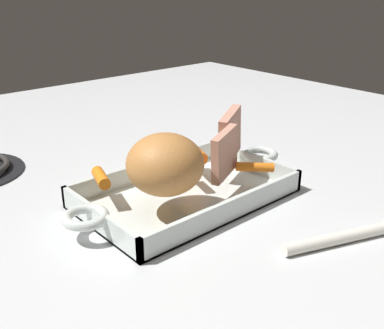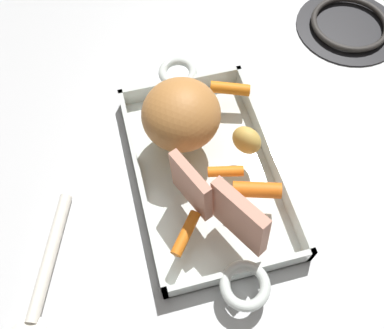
% 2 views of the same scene
% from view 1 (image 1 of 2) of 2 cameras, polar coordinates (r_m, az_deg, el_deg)
% --- Properties ---
extents(ground_plane, '(1.80, 1.80, 0.00)m').
position_cam_1_polar(ground_plane, '(0.74, -0.73, -4.28)').
color(ground_plane, silver).
extents(roasting_dish, '(0.42, 0.20, 0.04)m').
position_cam_1_polar(roasting_dish, '(0.73, -0.74, -3.44)').
color(roasting_dish, silver).
rests_on(roasting_dish, ground_plane).
extents(pork_roast, '(0.16, 0.16, 0.09)m').
position_cam_1_polar(pork_roast, '(0.65, -3.36, 0.03)').
color(pork_roast, '#BC7A3D').
rests_on(pork_roast, roasting_dish).
extents(roast_slice_outer, '(0.08, 0.04, 0.08)m').
position_cam_1_polar(roast_slice_outer, '(0.71, 4.08, 1.32)').
color(roast_slice_outer, tan).
rests_on(roast_slice_outer, roasting_dish).
extents(roast_slice_thin, '(0.09, 0.06, 0.09)m').
position_cam_1_polar(roast_slice_thin, '(0.78, 4.76, 3.58)').
color(roast_slice_thin, tan).
rests_on(roast_slice_thin, roasting_dish).
extents(baby_carrot_center_right, '(0.06, 0.05, 0.02)m').
position_cam_1_polar(baby_carrot_center_right, '(0.75, 7.84, -0.32)').
color(baby_carrot_center_right, orange).
rests_on(baby_carrot_center_right, roasting_dish).
extents(baby_carrot_northeast, '(0.04, 0.07, 0.03)m').
position_cam_1_polar(baby_carrot_northeast, '(0.79, 0.35, 1.53)').
color(baby_carrot_northeast, orange).
rests_on(baby_carrot_northeast, roasting_dish).
extents(baby_carrot_northwest, '(0.03, 0.05, 0.02)m').
position_cam_1_polar(baby_carrot_northwest, '(0.75, -0.27, -0.07)').
color(baby_carrot_northwest, orange).
rests_on(baby_carrot_northwest, roasting_dish).
extents(baby_carrot_southeast, '(0.04, 0.06, 0.02)m').
position_cam_1_polar(baby_carrot_southeast, '(0.71, -11.28, -1.62)').
color(baby_carrot_southeast, orange).
rests_on(baby_carrot_southeast, roasting_dish).
extents(potato_halved, '(0.06, 0.05, 0.04)m').
position_cam_1_polar(potato_halved, '(0.75, -4.21, 1.14)').
color(potato_halved, gold).
rests_on(potato_halved, roasting_dish).
extents(serving_spoon, '(0.23, 0.12, 0.02)m').
position_cam_1_polar(serving_spoon, '(0.68, 21.77, -7.67)').
color(serving_spoon, white).
rests_on(serving_spoon, ground_plane).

